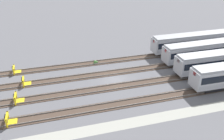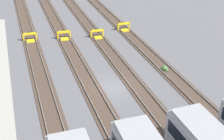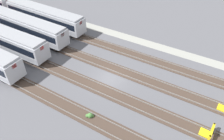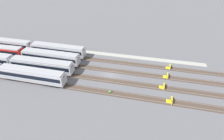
% 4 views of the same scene
% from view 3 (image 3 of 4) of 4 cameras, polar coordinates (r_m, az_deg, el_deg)
% --- Properties ---
extents(ground_plane, '(400.00, 400.00, 0.00)m').
position_cam_3_polar(ground_plane, '(30.91, -0.69, -2.32)').
color(ground_plane, '#5B5B60').
extents(service_walkway, '(54.00, 2.00, 0.01)m').
position_cam_3_polar(service_walkway, '(39.13, 8.14, 7.21)').
color(service_walkway, '#9E9E93').
rests_on(service_walkway, ground).
extents(rail_track_nearest, '(90.00, 2.23, 0.21)m').
position_cam_3_polar(rail_track_nearest, '(35.82, 5.29, 4.21)').
color(rail_track_nearest, '#47382D').
rests_on(rail_track_nearest, ground).
extents(rail_track_near_inner, '(90.00, 2.24, 0.21)m').
position_cam_3_polar(rail_track_near_inner, '(32.43, 1.50, 0.11)').
color(rail_track_near_inner, '#47382D').
rests_on(rail_track_near_inner, ground).
extents(rail_track_middle, '(90.00, 2.24, 0.21)m').
position_cam_3_polar(rail_track_middle, '(29.43, -3.11, -4.88)').
color(rail_track_middle, '#47382D').
rests_on(rail_track_middle, ground).
extents(rail_track_far_inner, '(90.00, 2.23, 0.21)m').
position_cam_3_polar(rail_track_far_inner, '(26.92, -8.78, -10.85)').
color(rail_track_far_inner, '#47382D').
rests_on(rail_track_far_inner, ground).
extents(subway_car_front_row_left_inner, '(18.04, 3.10, 3.70)m').
position_cam_3_polar(subway_car_front_row_left_inner, '(42.46, -21.71, 10.61)').
color(subway_car_front_row_left_inner, '#ADAFB7').
rests_on(subway_car_front_row_left_inner, ground).
extents(subway_car_front_row_right_inner, '(18.03, 3.06, 3.70)m').
position_cam_3_polar(subway_car_front_row_right_inner, '(40.19, -26.68, 7.49)').
color(subway_car_front_row_right_inner, '#ADAFB7').
rests_on(subway_car_front_row_right_inner, ground).
extents(subway_car_back_row_rightmost, '(18.04, 3.13, 3.70)m').
position_cam_3_polar(subway_car_back_row_rightmost, '(45.08, -17.25, 13.30)').
color(subway_car_back_row_rightmost, '#ADAFB7').
rests_on(subway_car_back_row_rightmost, ground).
extents(bumper_stop_middle_track, '(1.37, 2.01, 1.22)m').
position_cam_3_polar(bumper_stop_middle_track, '(26.46, 23.89, -14.63)').
color(bumper_stop_middle_track, yellow).
rests_on(bumper_stop_middle_track, ground).
extents(weed_clump, '(0.92, 0.70, 0.64)m').
position_cam_3_polar(weed_clump, '(26.18, -5.84, -11.74)').
color(weed_clump, '#4C7F3D').
rests_on(weed_clump, ground).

